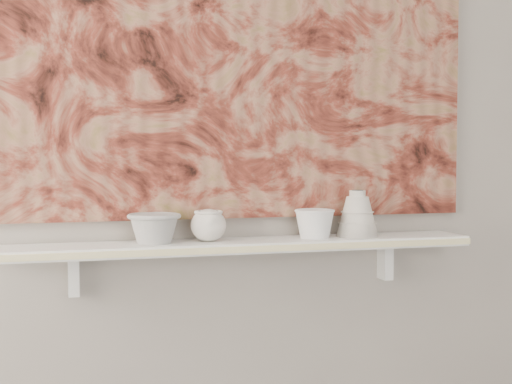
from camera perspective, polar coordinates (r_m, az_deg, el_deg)
name	(u,v)px	position (r m, az deg, el deg)	size (l,w,h in m)	color
wall_back	(236,100)	(2.19, -1.57, 7.37)	(3.60, 3.60, 0.00)	gray
shelf	(245,245)	(2.11, -0.90, -4.29)	(1.40, 0.18, 0.03)	white
shelf_stripe	(254,249)	(2.02, -0.20, -4.60)	(1.40, 0.01, 0.02)	beige
bracket_left	(74,275)	(2.11, -14.39, -6.42)	(0.03, 0.06, 0.12)	white
bracket_right	(385,261)	(2.36, 10.29, -5.43)	(0.03, 0.06, 0.12)	white
painting	(238,36)	(2.20, -1.48, 12.33)	(1.50, 0.03, 1.10)	maroon
house_motif	(374,140)	(2.32, 9.44, 4.16)	(0.09, 0.00, 0.08)	black
bowl_grey	(154,228)	(2.05, -8.15, -2.86)	(0.15, 0.15, 0.09)	gray
cup_cream	(208,225)	(2.08, -3.82, -2.68)	(0.10, 0.10, 0.09)	silver
bell_vessel	(357,213)	(2.22, 8.11, -1.70)	(0.13, 0.13, 0.14)	beige
bowl_white	(315,223)	(2.17, 4.71, -2.52)	(0.12, 0.12, 0.09)	white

